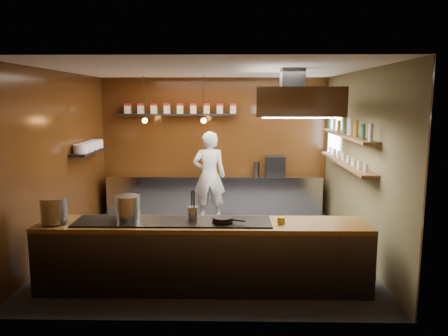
{
  "coord_description": "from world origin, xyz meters",
  "views": [
    {
      "loc": [
        0.38,
        -7.19,
        2.54
      ],
      "look_at": [
        0.24,
        0.4,
        1.33
      ],
      "focal_mm": 35.0,
      "sensor_mm": 36.0,
      "label": 1
    }
  ],
  "objects_px": {
    "stockpot_large": "(54,210)",
    "extractor_hood": "(292,101)",
    "chef": "(209,176)",
    "espresso_machine": "(275,166)",
    "stockpot_small": "(128,207)"
  },
  "relations": [
    {
      "from": "extractor_hood",
      "to": "chef",
      "type": "relative_size",
      "value": 1.07
    },
    {
      "from": "stockpot_large",
      "to": "chef",
      "type": "relative_size",
      "value": 0.18
    },
    {
      "from": "stockpot_small",
      "to": "chef",
      "type": "relative_size",
      "value": 0.18
    },
    {
      "from": "stockpot_large",
      "to": "extractor_hood",
      "type": "bearing_deg",
      "value": 21.8
    },
    {
      "from": "chef",
      "to": "espresso_machine",
      "type": "bearing_deg",
      "value": -171.07
    },
    {
      "from": "extractor_hood",
      "to": "stockpot_large",
      "type": "relative_size",
      "value": 5.85
    },
    {
      "from": "stockpot_small",
      "to": "chef",
      "type": "height_order",
      "value": "chef"
    },
    {
      "from": "stockpot_large",
      "to": "espresso_machine",
      "type": "xyz_separation_m",
      "value": [
        3.26,
        3.87,
        0.0
      ]
    },
    {
      "from": "stockpot_large",
      "to": "chef",
      "type": "height_order",
      "value": "chef"
    },
    {
      "from": "stockpot_small",
      "to": "espresso_machine",
      "type": "bearing_deg",
      "value": 57.68
    },
    {
      "from": "stockpot_small",
      "to": "espresso_machine",
      "type": "height_order",
      "value": "espresso_machine"
    },
    {
      "from": "stockpot_large",
      "to": "chef",
      "type": "bearing_deg",
      "value": 62.32
    },
    {
      "from": "espresso_machine",
      "to": "chef",
      "type": "height_order",
      "value": "chef"
    },
    {
      "from": "stockpot_large",
      "to": "stockpot_small",
      "type": "bearing_deg",
      "value": 10.95
    },
    {
      "from": "extractor_hood",
      "to": "espresso_machine",
      "type": "distance_m",
      "value": 2.93
    }
  ]
}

